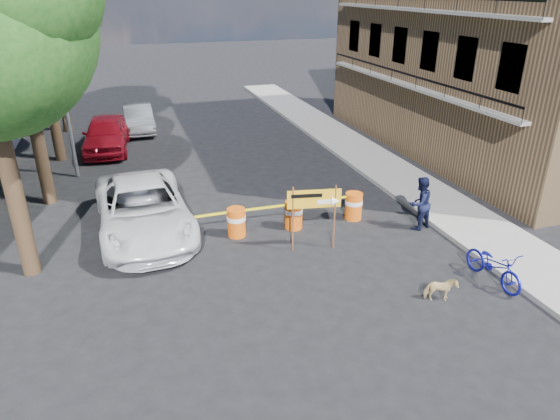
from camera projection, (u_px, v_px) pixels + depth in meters
ground at (296, 269)px, 13.56m from camera, size 120.00×120.00×0.00m
sidewalk_east at (390, 171)px, 20.46m from camera, size 2.40×40.00×0.15m
apartment_building at (500, 12)px, 21.37m from camera, size 8.00×16.00×12.00m
tree_mid_a at (16, 22)px, 15.30m from camera, size 5.25×5.00×8.68m
tree_far at (47, 4)px, 23.89m from camera, size 5.04×4.80×8.84m
streetlamp at (60, 65)px, 18.36m from camera, size 1.25×0.18×8.00m
barrel_far_left at (160, 233)px, 14.50m from camera, size 0.58×0.58×0.90m
barrel_mid_left at (236, 222)px, 15.19m from camera, size 0.58×0.58×0.90m
barrel_mid_right at (294, 214)px, 15.68m from camera, size 0.58×0.58×0.90m
barrel_far_right at (354, 205)px, 16.31m from camera, size 0.58×0.58×0.90m
detour_sign at (322, 203)px, 14.01m from camera, size 1.52×0.45×1.98m
pedestrian at (420, 203)px, 15.49m from camera, size 0.99×0.86×1.72m
bicycle at (497, 250)px, 12.59m from camera, size 0.73×1.04×1.89m
dog at (441, 290)px, 12.07m from camera, size 0.81×0.52×0.63m
suv_white at (143, 209)px, 15.23m from camera, size 2.92×5.88×1.60m
sedan_red at (106, 134)px, 22.98m from camera, size 2.26×4.83×1.60m
sedan_silver at (138, 119)px, 26.17m from camera, size 1.48×4.08×1.34m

